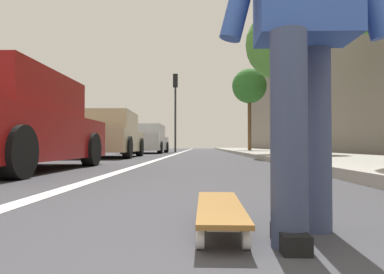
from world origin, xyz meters
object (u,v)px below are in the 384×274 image
object	(u,v)px
parked_car_near	(9,125)
parked_car_mid	(107,135)
skateboard	(220,209)
parked_car_far	(146,140)
street_tree_far	(249,87)
traffic_light	(175,99)
street_tree_mid	(281,45)
skater_person	(304,13)

from	to	relation	value
parked_car_near	parked_car_mid	xyz separation A→B (m)	(6.28, 0.22, 0.02)
skateboard	parked_car_far	bearing A→B (deg)	10.28
parked_car_far	street_tree_far	size ratio (longest dim) A/B	0.92
traffic_light	street_tree_mid	size ratio (longest dim) A/B	0.92
traffic_light	street_tree_mid	world-z (taller)	street_tree_mid
skater_person	parked_car_far	size ratio (longest dim) A/B	0.37
traffic_light	skateboard	bearing A→B (deg)	-175.02
skateboard	street_tree_far	distance (m)	19.21
skateboard	parked_car_far	xyz separation A→B (m)	(16.48, 2.99, 0.60)
skater_person	parked_car_near	bearing A→B (deg)	42.02
skater_person	parked_car_near	distance (m)	4.98
skateboard	parked_car_mid	bearing A→B (deg)	18.07
parked_car_near	traffic_light	size ratio (longest dim) A/B	0.90
parked_car_far	street_tree_mid	bearing A→B (deg)	-136.76
skateboard	skater_person	world-z (taller)	skater_person
parked_car_mid	street_tree_mid	bearing A→B (deg)	-83.87
skater_person	parked_car_far	world-z (taller)	skater_person
skater_person	parked_car_near	world-z (taller)	skater_person
skater_person	parked_car_far	bearing A→B (deg)	11.34
skater_person	parked_car_far	distance (m)	16.96
skateboard	skater_person	xyz separation A→B (m)	(-0.15, -0.35, 0.84)
skater_person	parked_car_mid	xyz separation A→B (m)	(9.98, 3.55, -0.21)
skater_person	parked_car_mid	world-z (taller)	skater_person
skateboard	traffic_light	xyz separation A→B (m)	(19.40, 1.69, 3.14)
parked_car_near	parked_car_far	bearing A→B (deg)	0.01
parked_car_mid	skateboard	bearing A→B (deg)	-161.93
parked_car_far	street_tree_mid	size ratio (longest dim) A/B	0.87
skateboard	skater_person	distance (m)	0.92
street_tree_far	skateboard	bearing A→B (deg)	171.84
street_tree_mid	parked_car_near	bearing A→B (deg)	140.68
skateboard	street_tree_mid	world-z (taller)	street_tree_mid
parked_car_mid	street_tree_mid	world-z (taller)	street_tree_mid
parked_car_mid	parked_car_far	distance (m)	6.66
parked_car_near	street_tree_far	world-z (taller)	street_tree_far
parked_car_mid	street_tree_far	distance (m)	11.04
parked_car_mid	street_tree_far	world-z (taller)	street_tree_far
skater_person	street_tree_far	size ratio (longest dim) A/B	0.34
skateboard	traffic_light	distance (m)	19.73
parked_car_near	parked_car_far	distance (m)	12.93
parked_car_mid	traffic_light	xyz separation A→B (m)	(9.57, -1.52, 2.52)
skater_person	skateboard	bearing A→B (deg)	66.67
parked_car_mid	street_tree_far	bearing A→B (deg)	-33.69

